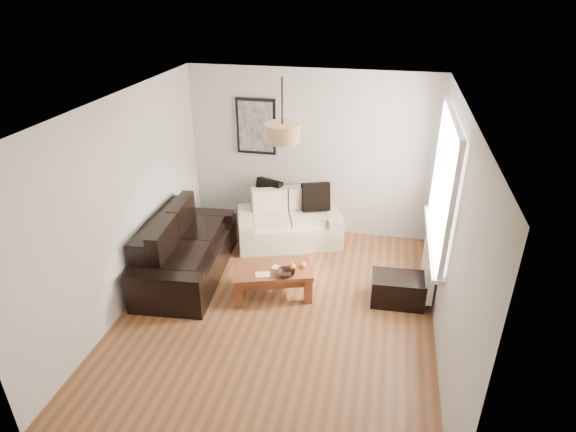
% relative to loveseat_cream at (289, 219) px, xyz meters
% --- Properties ---
extents(floor, '(4.50, 4.50, 0.00)m').
position_rel_loveseat_cream_xyz_m(floor, '(0.24, -1.78, -0.39)').
color(floor, brown).
rests_on(floor, ground).
extents(ceiling, '(3.80, 4.50, 0.00)m').
position_rel_loveseat_cream_xyz_m(ceiling, '(0.24, -1.78, 2.21)').
color(ceiling, white).
rests_on(ceiling, floor).
extents(wall_back, '(3.80, 0.04, 2.60)m').
position_rel_loveseat_cream_xyz_m(wall_back, '(0.24, 0.47, 0.91)').
color(wall_back, silver).
rests_on(wall_back, floor).
extents(wall_front, '(3.80, 0.04, 2.60)m').
position_rel_loveseat_cream_xyz_m(wall_front, '(0.24, -4.03, 0.91)').
color(wall_front, silver).
rests_on(wall_front, floor).
extents(wall_left, '(0.04, 4.50, 2.60)m').
position_rel_loveseat_cream_xyz_m(wall_left, '(-1.66, -1.78, 0.91)').
color(wall_left, silver).
rests_on(wall_left, floor).
extents(wall_right, '(0.04, 4.50, 2.60)m').
position_rel_loveseat_cream_xyz_m(wall_right, '(2.14, -1.78, 0.91)').
color(wall_right, silver).
rests_on(wall_right, floor).
extents(window_bay, '(0.14, 1.90, 1.60)m').
position_rel_loveseat_cream_xyz_m(window_bay, '(2.10, -0.98, 1.21)').
color(window_bay, white).
rests_on(window_bay, wall_right).
extents(radiator, '(0.10, 0.90, 0.52)m').
position_rel_loveseat_cream_xyz_m(radiator, '(2.06, -0.98, -0.01)').
color(radiator, white).
rests_on(radiator, wall_right).
extents(poster, '(0.62, 0.04, 0.87)m').
position_rel_loveseat_cream_xyz_m(poster, '(-0.61, 0.44, 1.31)').
color(poster, black).
rests_on(poster, wall_back).
extents(pendant_shade, '(0.40, 0.40, 0.20)m').
position_rel_loveseat_cream_xyz_m(pendant_shade, '(0.24, -1.48, 1.84)').
color(pendant_shade, tan).
rests_on(pendant_shade, ceiling).
extents(loveseat_cream, '(1.77, 1.33, 0.78)m').
position_rel_loveseat_cream_xyz_m(loveseat_cream, '(0.00, 0.00, 0.00)').
color(loveseat_cream, beige).
rests_on(loveseat_cream, floor).
extents(sofa_leather, '(1.13, 2.05, 0.85)m').
position_rel_loveseat_cream_xyz_m(sofa_leather, '(-1.19, -1.21, 0.04)').
color(sofa_leather, black).
rests_on(sofa_leather, floor).
extents(coffee_table, '(1.13, 0.83, 0.41)m').
position_rel_loveseat_cream_xyz_m(coffee_table, '(0.09, -1.45, -0.18)').
color(coffee_table, brown).
rests_on(coffee_table, floor).
extents(ottoman, '(0.68, 0.46, 0.38)m').
position_rel_loveseat_cream_xyz_m(ottoman, '(1.69, -1.26, -0.20)').
color(ottoman, black).
rests_on(ottoman, floor).
extents(cushion_left, '(0.45, 0.28, 0.43)m').
position_rel_loveseat_cream_xyz_m(cushion_left, '(-0.37, 0.19, 0.32)').
color(cushion_left, black).
rests_on(cushion_left, loveseat_cream).
extents(cushion_right, '(0.45, 0.28, 0.44)m').
position_rel_loveseat_cream_xyz_m(cushion_right, '(0.38, 0.19, 0.33)').
color(cushion_right, black).
rests_on(cushion_right, loveseat_cream).
extents(fruit_bowl, '(0.26, 0.26, 0.06)m').
position_rel_loveseat_cream_xyz_m(fruit_bowl, '(0.30, -1.55, 0.05)').
color(fruit_bowl, black).
rests_on(fruit_bowl, coffee_table).
extents(orange_a, '(0.11, 0.11, 0.08)m').
position_rel_loveseat_cream_xyz_m(orange_a, '(0.36, -1.43, 0.06)').
color(orange_a, orange).
rests_on(orange_a, fruit_bowl).
extents(orange_b, '(0.09, 0.09, 0.08)m').
position_rel_loveseat_cream_xyz_m(orange_b, '(0.47, -1.35, 0.06)').
color(orange_b, orange).
rests_on(orange_b, fruit_bowl).
extents(orange_c, '(0.08, 0.08, 0.06)m').
position_rel_loveseat_cream_xyz_m(orange_c, '(0.33, -1.37, 0.06)').
color(orange_c, orange).
rests_on(orange_c, fruit_bowl).
extents(papers, '(0.21, 0.18, 0.01)m').
position_rel_loveseat_cream_xyz_m(papers, '(0.01, -1.61, 0.02)').
color(papers, beige).
rests_on(papers, coffee_table).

